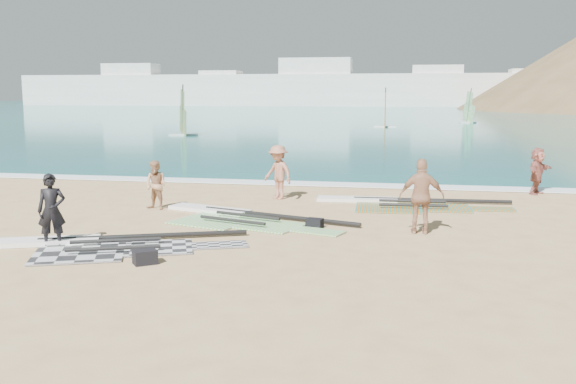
% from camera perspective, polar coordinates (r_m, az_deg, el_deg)
% --- Properties ---
extents(ground, '(300.00, 300.00, 0.00)m').
position_cam_1_polar(ground, '(14.42, -6.77, -6.25)').
color(ground, tan).
rests_on(ground, ground).
extents(sea, '(300.00, 240.00, 0.06)m').
position_cam_1_polar(sea, '(145.36, 9.31, 7.35)').
color(sea, '#0D5061').
rests_on(sea, ground).
extents(surf_line, '(300.00, 1.20, 0.04)m').
position_cam_1_polar(surf_line, '(26.18, 1.40, 0.67)').
color(surf_line, white).
rests_on(surf_line, ground).
extents(far_town, '(160.00, 8.00, 12.00)m').
position_cam_1_polar(far_town, '(164.47, 3.99, 9.18)').
color(far_town, white).
rests_on(far_town, ground).
extents(rig_grey, '(6.54, 3.94, 0.21)m').
position_cam_1_polar(rig_grey, '(16.42, -16.78, -4.52)').
color(rig_grey, '#232426').
rests_on(rig_grey, ground).
extents(rig_green, '(6.33, 3.67, 0.21)m').
position_cam_1_polar(rig_green, '(19.23, -4.74, -2.22)').
color(rig_green, '#4FC72D').
rests_on(rig_green, ground).
extents(rig_orange, '(6.53, 2.61, 0.21)m').
position_cam_1_polar(rig_orange, '(21.76, 9.62, -1.01)').
color(rig_orange, '#E46301').
rests_on(rig_orange, ground).
extents(gear_bag_near, '(0.61, 0.59, 0.31)m').
position_cam_1_polar(gear_bag_near, '(14.52, -12.60, -5.66)').
color(gear_bag_near, black).
rests_on(gear_bag_near, ground).
extents(gear_bag_far, '(0.50, 0.39, 0.27)m').
position_cam_1_polar(gear_bag_far, '(17.88, 2.38, -2.78)').
color(gear_bag_far, black).
rests_on(gear_bag_far, ground).
extents(person_wetsuit, '(0.78, 0.68, 1.81)m').
position_cam_1_polar(person_wetsuit, '(16.59, -20.27, -1.55)').
color(person_wetsuit, black).
rests_on(person_wetsuit, ground).
extents(beachgoer_left, '(0.89, 0.77, 1.58)m').
position_cam_1_polar(beachgoer_left, '(20.99, -11.66, 0.61)').
color(beachgoer_left, tan).
rests_on(beachgoer_left, ground).
extents(beachgoer_mid, '(1.42, 1.27, 1.91)m').
position_cam_1_polar(beachgoer_mid, '(22.48, -0.89, 1.76)').
color(beachgoer_mid, '#AB6D54').
rests_on(beachgoer_mid, ground).
extents(beachgoer_back, '(1.21, 0.57, 2.02)m').
position_cam_1_polar(beachgoer_back, '(17.36, 11.79, -0.38)').
color(beachgoer_back, tan).
rests_on(beachgoer_back, ground).
extents(beachgoer_right, '(1.27, 1.63, 1.73)m').
position_cam_1_polar(beachgoer_right, '(25.34, 21.28, 1.76)').
color(beachgoer_right, '#A85C50').
rests_on(beachgoer_right, ground).
extents(windsurfer_left, '(2.41, 2.54, 4.37)m').
position_cam_1_polar(windsurfer_left, '(55.37, -9.32, 6.26)').
color(windsurfer_left, white).
rests_on(windsurfer_left, ground).
extents(windsurfer_centre, '(2.32, 2.81, 4.19)m').
position_cam_1_polar(windsurfer_centre, '(68.16, 8.63, 6.72)').
color(windsurfer_centre, white).
rests_on(windsurfer_centre, ground).
extents(windsurfer_right, '(2.36, 2.58, 4.18)m').
position_cam_1_polar(windsurfer_right, '(79.28, 15.78, 6.79)').
color(windsurfer_right, white).
rests_on(windsurfer_right, ground).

